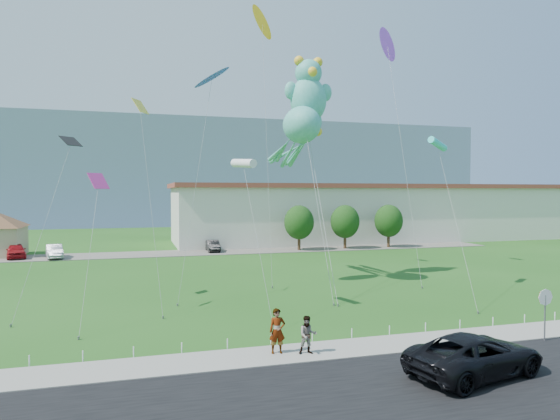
% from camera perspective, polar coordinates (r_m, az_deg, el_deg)
% --- Properties ---
extents(ground, '(160.00, 160.00, 0.00)m').
position_cam_1_polar(ground, '(25.59, 4.87, -13.85)').
color(ground, '#1E4E16').
rests_on(ground, ground).
extents(road, '(80.00, 8.00, 0.06)m').
position_cam_1_polar(road, '(18.72, 14.22, -19.87)').
color(road, black).
rests_on(road, ground).
extents(sidewalk, '(80.00, 2.50, 0.10)m').
position_cam_1_polar(sidewalk, '(23.13, 7.40, -15.46)').
color(sidewalk, gray).
rests_on(sidewalk, ground).
extents(parking_strip, '(70.00, 6.00, 0.06)m').
position_cam_1_polar(parking_strip, '(59.06, -7.41, -4.78)').
color(parking_strip, '#59544C').
rests_on(parking_strip, ground).
extents(hill_ridge, '(160.00, 50.00, 25.00)m').
position_cam_1_polar(hill_ridge, '(143.36, -12.58, 4.16)').
color(hill_ridge, slate).
rests_on(hill_ridge, ground).
extents(warehouse, '(61.00, 15.00, 8.20)m').
position_cam_1_polar(warehouse, '(75.55, 11.38, -0.21)').
color(warehouse, beige).
rests_on(warehouse, ground).
extents(stop_sign, '(0.80, 0.07, 2.50)m').
position_cam_1_polar(stop_sign, '(26.73, 28.05, -9.27)').
color(stop_sign, slate).
rests_on(stop_sign, ground).
extents(rope_fence, '(26.05, 0.05, 0.50)m').
position_cam_1_polar(rope_fence, '(24.36, 6.00, -14.07)').
color(rope_fence, white).
rests_on(rope_fence, ground).
extents(tree_near, '(3.60, 3.60, 5.47)m').
position_cam_1_polar(tree_near, '(60.12, 2.19, -1.43)').
color(tree_near, '#3F2B19').
rests_on(tree_near, ground).
extents(tree_mid, '(3.60, 3.60, 5.47)m').
position_cam_1_polar(tree_mid, '(62.26, 7.44, -1.33)').
color(tree_mid, '#3F2B19').
rests_on(tree_mid, ground).
extents(tree_far, '(3.60, 3.60, 5.47)m').
position_cam_1_polar(tree_far, '(64.88, 12.31, -1.23)').
color(tree_far, '#3F2B19').
rests_on(tree_far, ground).
extents(suv, '(6.08, 3.82, 1.57)m').
position_cam_1_polar(suv, '(20.98, 21.41, -15.16)').
color(suv, black).
rests_on(suv, road).
extents(pedestrian_left, '(0.74, 0.52, 1.92)m').
position_cam_1_polar(pedestrian_left, '(21.96, -0.32, -13.65)').
color(pedestrian_left, gray).
rests_on(pedestrian_left, sidewalk).
extents(pedestrian_right, '(0.88, 0.73, 1.63)m').
position_cam_1_polar(pedestrian_right, '(21.95, 3.20, -14.06)').
color(pedestrian_right, gray).
rests_on(pedestrian_right, sidewalk).
extents(parked_car_red, '(2.90, 4.88, 1.56)m').
position_cam_1_polar(parked_car_red, '(59.86, -27.96, -4.13)').
color(parked_car_red, maroon).
rests_on(parked_car_red, parking_strip).
extents(parked_car_silver, '(2.37, 4.59, 1.44)m').
position_cam_1_polar(parked_car_silver, '(58.02, -24.38, -4.32)').
color(parked_car_silver, '#AEAEB4').
rests_on(parked_car_silver, parking_strip).
extents(parked_car_black, '(1.45, 4.01, 1.31)m').
position_cam_1_polar(parked_car_black, '(59.43, -7.69, -4.07)').
color(parked_car_black, black).
rests_on(parked_car_black, parking_strip).
extents(octopus_kite, '(2.77, 13.15, 13.42)m').
position_cam_1_polar(octopus_kite, '(38.64, 2.01, 8.55)').
color(octopus_kite, teal).
rests_on(octopus_kite, ground).
extents(teddy_bear_kite, '(3.94, 10.88, 17.79)m').
position_cam_1_polar(teddy_bear_kite, '(40.75, 3.27, 13.08)').
color(teddy_bear_kite, teal).
rests_on(teddy_bear_kite, ground).
extents(small_kite_yellow, '(1.76, 5.63, 12.90)m').
position_cam_1_polar(small_kite_yellow, '(32.65, -15.43, 8.98)').
color(small_kite_yellow, yellow).
rests_on(small_kite_yellow, ground).
extents(small_kite_orange, '(2.16, 8.49, 22.52)m').
position_cam_1_polar(small_kite_orange, '(45.99, -2.02, 20.00)').
color(small_kite_orange, gold).
rests_on(small_kite_orange, ground).
extents(small_kite_blue, '(3.82, 5.39, 15.89)m').
position_cam_1_polar(small_kite_blue, '(36.81, -7.88, 14.36)').
color(small_kite_blue, blue).
rests_on(small_kite_blue, ground).
extents(small_kite_pink, '(1.32, 5.87, 8.09)m').
position_cam_1_polar(small_kite_pink, '(29.89, -20.21, 1.74)').
color(small_kite_pink, '#CD2D89').
rests_on(small_kite_pink, ground).
extents(small_kite_black, '(3.11, 5.95, 10.64)m').
position_cam_1_polar(small_kite_black, '(33.49, -23.35, 5.43)').
color(small_kite_black, black).
rests_on(small_kite_black, ground).
extents(small_kite_purple, '(2.94, 9.93, 21.04)m').
position_cam_1_polar(small_kite_purple, '(47.96, 12.28, 17.42)').
color(small_kite_purple, '#8239E4').
rests_on(small_kite_purple, ground).
extents(small_kite_white, '(0.80, 6.13, 9.14)m').
position_cam_1_polar(small_kite_white, '(29.22, -4.17, 5.22)').
color(small_kite_white, white).
rests_on(small_kite_white, ground).
extents(small_kite_cyan, '(2.25, 8.32, 10.91)m').
position_cam_1_polar(small_kite_cyan, '(37.68, 17.61, 7.07)').
color(small_kite_cyan, '#30D5D9').
rests_on(small_kite_cyan, ground).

